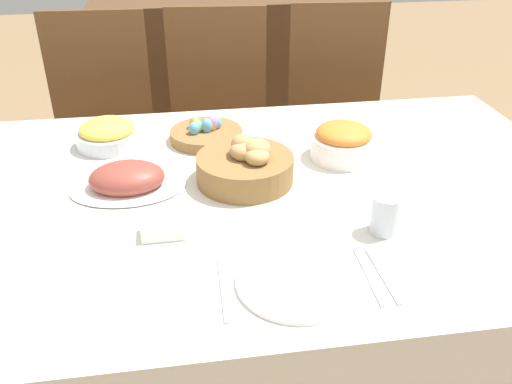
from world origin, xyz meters
The scene contains 17 objects.
ground_plane centered at (0.00, 0.00, 0.00)m, with size 12.00×12.00×0.00m, color #937551.
dining_table centered at (0.00, 0.00, 0.37)m, with size 1.89×1.17×0.73m.
chair_far_center centered at (-0.02, 0.91, 0.53)m, with size 0.46×0.46×1.01m.
chair_far_left centered at (-0.51, 0.91, 0.53)m, with size 0.44×0.44×1.01m.
chair_far_right centered at (0.51, 0.91, 0.53)m, with size 0.45×0.45×1.01m.
sideboard centered at (0.16, 1.68, 0.46)m, with size 1.52×0.44×0.92m.
bread_basket centered at (-0.01, 0.04, 0.78)m, with size 0.27×0.27×0.13m.
egg_basket centered at (-0.10, 0.33, 0.76)m, with size 0.23×0.23×0.08m.
ham_platter centered at (-0.33, 0.05, 0.76)m, with size 0.31×0.22×0.08m.
carrot_bowl centered at (0.29, 0.15, 0.78)m, with size 0.19×0.19×0.11m.
pineapple_bowl centered at (-0.41, 0.34, 0.77)m, with size 0.20×0.20×0.09m.
dinner_plate centered at (0.03, -0.40, 0.74)m, with size 0.26×0.26×0.01m.
fork centered at (-0.12, -0.40, 0.73)m, with size 0.01×0.20×0.00m.
knife centered at (0.18, -0.40, 0.73)m, with size 0.01×0.20×0.00m.
spoon centered at (0.21, -0.40, 0.73)m, with size 0.01×0.20×0.00m.
drinking_cup centered at (0.27, -0.25, 0.78)m, with size 0.07×0.07×0.10m.
butter_dish centered at (-0.24, -0.19, 0.75)m, with size 0.10×0.06×0.03m.
Camera 1 is at (-0.18, -1.25, 1.45)m, focal length 38.00 mm.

